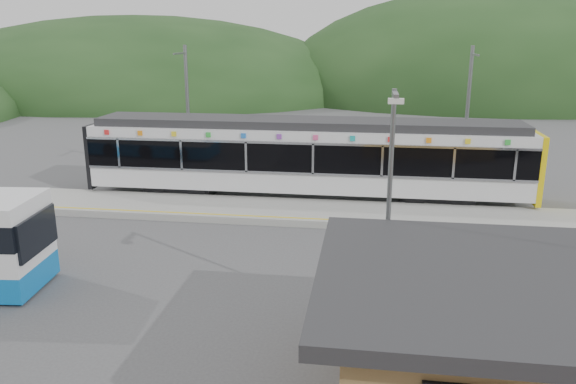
# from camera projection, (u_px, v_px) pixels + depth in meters

# --- Properties ---
(ground) EXTENTS (120.00, 120.00, 0.00)m
(ground) POSITION_uv_depth(u_px,v_px,m) (302.00, 243.00, 20.88)
(ground) COLOR #4C4C4F
(ground) RESTS_ON ground
(hills) EXTENTS (146.00, 149.00, 26.00)m
(hills) POSITION_uv_depth(u_px,v_px,m) (453.00, 208.00, 25.07)
(hills) COLOR #1E3D19
(hills) RESTS_ON ground
(platform) EXTENTS (26.00, 3.20, 0.30)m
(platform) POSITION_uv_depth(u_px,v_px,m) (311.00, 212.00, 23.99)
(platform) COLOR #9E9E99
(platform) RESTS_ON ground
(yellow_line) EXTENTS (26.00, 0.10, 0.01)m
(yellow_line) POSITION_uv_depth(u_px,v_px,m) (307.00, 218.00, 22.71)
(yellow_line) COLOR yellow
(yellow_line) RESTS_ON platform
(train) EXTENTS (20.44, 3.01, 3.74)m
(train) POSITION_uv_depth(u_px,v_px,m) (306.00, 155.00, 26.12)
(train) COLOR black
(train) RESTS_ON ground
(catenary_mast_west) EXTENTS (0.18, 1.80, 7.00)m
(catenary_mast_west) POSITION_uv_depth(u_px,v_px,m) (188.00, 112.00, 29.03)
(catenary_mast_west) COLOR slate
(catenary_mast_west) RESTS_ON ground
(catenary_mast_east) EXTENTS (0.18, 1.80, 7.00)m
(catenary_mast_east) POSITION_uv_depth(u_px,v_px,m) (467.00, 117.00, 27.09)
(catenary_mast_east) COLOR slate
(catenary_mast_east) RESTS_ON ground
(station_shelter) EXTENTS (9.20, 6.20, 3.00)m
(station_shelter) POSITION_uv_depth(u_px,v_px,m) (549.00, 346.00, 11.05)
(station_shelter) COLOR olive
(station_shelter) RESTS_ON ground
(lamp_post) EXTENTS (0.35, 1.09, 6.24)m
(lamp_post) POSITION_uv_depth(u_px,v_px,m) (390.00, 193.00, 13.80)
(lamp_post) COLOR slate
(lamp_post) RESTS_ON ground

